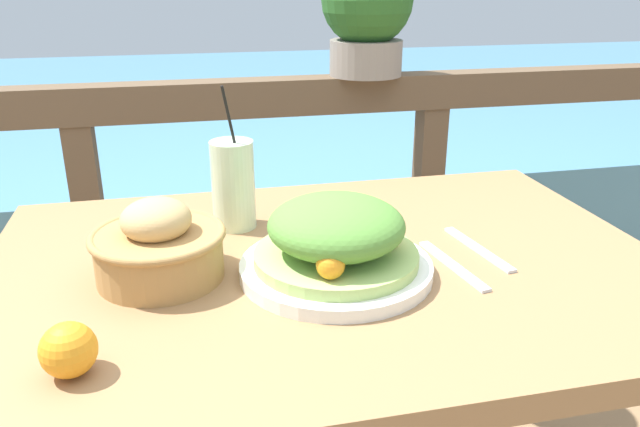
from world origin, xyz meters
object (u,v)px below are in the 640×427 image
(drink_glass, at_px, (233,185))
(bread_basket, at_px, (159,247))
(salad_plate, at_px, (334,243))
(potted_plant, at_px, (367,11))

(drink_glass, height_order, bread_basket, drink_glass)
(salad_plate, bearing_deg, drink_glass, 119.67)
(drink_glass, bearing_deg, potted_plant, 53.01)
(salad_plate, xyz_separation_m, bread_basket, (-0.25, 0.05, -0.00))
(drink_glass, height_order, potted_plant, potted_plant)
(salad_plate, bearing_deg, potted_plant, 70.30)
(salad_plate, xyz_separation_m, drink_glass, (-0.13, 0.22, 0.03))
(bread_basket, distance_m, potted_plant, 0.91)
(drink_glass, distance_m, potted_plant, 0.70)
(drink_glass, relative_size, bread_basket, 1.29)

